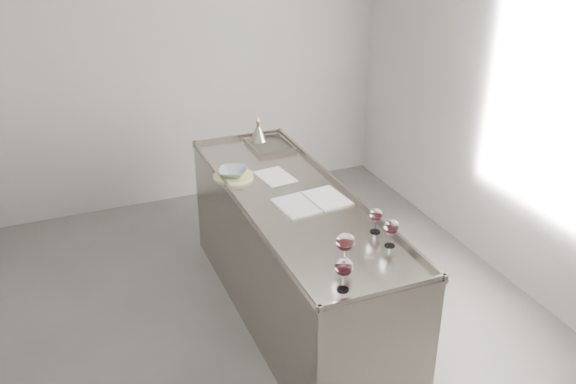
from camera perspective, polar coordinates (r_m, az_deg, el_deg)
name	(u,v)px	position (r m, az deg, el deg)	size (l,w,h in m)	color
room_shell	(234,163)	(3.67, -4.80, 2.60)	(4.54, 5.04, 2.84)	#575451
counter	(294,258)	(4.51, 0.53, -5.88)	(0.77, 2.42, 0.97)	gray
wine_glass_left	(344,268)	(3.30, 4.97, -6.73)	(0.10, 0.10, 0.19)	white
wine_glass_middle	(345,243)	(3.49, 5.12, -4.51)	(0.10, 0.10, 0.20)	white
wine_glass_right	(391,227)	(3.72, 9.16, -3.12)	(0.09, 0.09, 0.17)	white
wine_glass_small	(376,216)	(3.86, 7.84, -2.09)	(0.08, 0.08, 0.16)	white
notebook	(312,202)	(4.22, 2.14, -0.89)	(0.49, 0.36, 0.02)	white
loose_paper_top	(275,176)	(4.59, -1.12, 1.39)	(0.21, 0.30, 0.00)	white
trivet	(233,176)	(4.59, -4.88, 1.39)	(0.29, 0.29, 0.02)	#C4C07E
ceramic_bowl	(233,172)	(4.57, -4.90, 1.79)	(0.20, 0.20, 0.05)	#91A6A9
wine_funnel	(258,133)	(5.22, -2.65, 5.24)	(0.14, 0.14, 0.21)	gray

